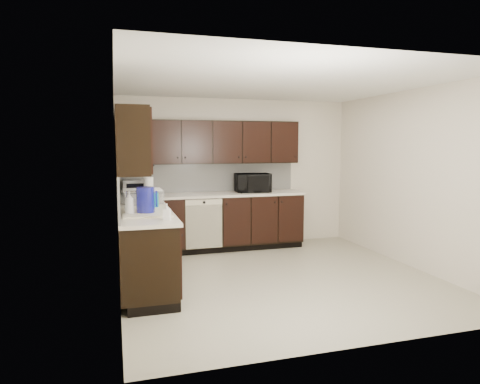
% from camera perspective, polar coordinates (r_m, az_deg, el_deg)
% --- Properties ---
extents(floor, '(4.00, 4.00, 0.00)m').
position_cam_1_polar(floor, '(5.73, 5.17, -11.31)').
color(floor, '#A5A088').
rests_on(floor, ground).
extents(ceiling, '(4.00, 4.00, 0.00)m').
position_cam_1_polar(ceiling, '(5.51, 5.44, 14.31)').
color(ceiling, white).
rests_on(ceiling, wall_back).
extents(wall_back, '(4.00, 0.02, 2.50)m').
position_cam_1_polar(wall_back, '(7.37, -0.46, 2.59)').
color(wall_back, beige).
rests_on(wall_back, floor).
extents(wall_left, '(0.02, 4.00, 2.50)m').
position_cam_1_polar(wall_left, '(5.09, -16.11, 0.64)').
color(wall_left, beige).
rests_on(wall_left, floor).
extents(wall_right, '(0.02, 4.00, 2.50)m').
position_cam_1_polar(wall_right, '(6.49, 21.96, 1.61)').
color(wall_right, beige).
rests_on(wall_right, floor).
extents(wall_front, '(4.00, 0.02, 2.50)m').
position_cam_1_polar(wall_front, '(3.71, 16.80, -1.44)').
color(wall_front, beige).
rests_on(wall_front, floor).
extents(lower_cabinets, '(3.00, 2.80, 0.90)m').
position_cam_1_polar(lower_cabinets, '(6.40, -6.97, -5.60)').
color(lower_cabinets, black).
rests_on(lower_cabinets, floor).
extents(countertop, '(3.03, 2.83, 0.04)m').
position_cam_1_polar(countertop, '(6.31, -7.05, -1.11)').
color(countertop, beige).
rests_on(countertop, lower_cabinets).
extents(backsplash, '(3.00, 2.80, 0.48)m').
position_cam_1_polar(backsplash, '(6.46, -9.22, 1.35)').
color(backsplash, beige).
rests_on(backsplash, countertop).
extents(upper_cabinets, '(3.00, 2.80, 0.70)m').
position_cam_1_polar(upper_cabinets, '(6.34, -8.14, 6.62)').
color(upper_cabinets, black).
rests_on(upper_cabinets, wall_back).
extents(dishwasher, '(0.58, 0.04, 0.78)m').
position_cam_1_polar(dishwasher, '(6.72, -4.82, -3.85)').
color(dishwasher, beige).
rests_on(dishwasher, lower_cabinets).
extents(sink, '(0.54, 0.82, 0.42)m').
position_cam_1_polar(sink, '(5.14, -12.42, -3.36)').
color(sink, beige).
rests_on(sink, countertop).
extents(microwave, '(0.59, 0.43, 0.31)m').
position_cam_1_polar(microwave, '(7.15, 1.70, 1.24)').
color(microwave, black).
rests_on(microwave, countertop).
extents(soap_bottle_a, '(0.10, 0.10, 0.17)m').
position_cam_1_polar(soap_bottle_a, '(4.59, -9.74, -2.62)').
color(soap_bottle_a, gray).
rests_on(soap_bottle_a, countertop).
extents(soap_bottle_b, '(0.12, 0.12, 0.27)m').
position_cam_1_polar(soap_bottle_b, '(5.00, -14.54, -1.44)').
color(soap_bottle_b, gray).
rests_on(soap_bottle_b, countertop).
extents(toaster_oven, '(0.41, 0.32, 0.24)m').
position_cam_1_polar(toaster_oven, '(6.88, -13.64, 0.57)').
color(toaster_oven, '#AFAFB2').
rests_on(toaster_oven, countertop).
extents(storage_bin, '(0.56, 0.48, 0.19)m').
position_cam_1_polar(storage_bin, '(5.90, -12.88, -0.62)').
color(storage_bin, silver).
rests_on(storage_bin, countertop).
extents(blue_pitcher, '(0.27, 0.27, 0.31)m').
position_cam_1_polar(blue_pitcher, '(5.01, -12.48, -1.14)').
color(blue_pitcher, '#0F1290').
rests_on(blue_pitcher, countertop).
extents(teal_tumbler, '(0.10, 0.10, 0.20)m').
position_cam_1_polar(teal_tumbler, '(5.42, -11.27, -1.14)').
color(teal_tumbler, '#0D9089').
rests_on(teal_tumbler, countertop).
extents(paper_towel_roll, '(0.18, 0.18, 0.32)m').
position_cam_1_polar(paper_towel_roll, '(6.47, -12.09, 0.57)').
color(paper_towel_roll, silver).
rests_on(paper_towel_roll, countertop).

